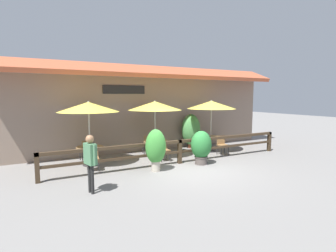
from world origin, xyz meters
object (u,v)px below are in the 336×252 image
at_px(chair_far_wallside, 200,139).
at_px(potted_plant_small_flowering, 156,148).
at_px(dining_table_middle, 155,144).
at_px(patio_umbrella_far, 211,105).
at_px(chair_near_wallside, 86,149).
at_px(dining_table_far, 211,140).
at_px(potted_plant_broad_leaf, 191,130).
at_px(patio_umbrella_middle, 155,106).
at_px(dining_table_near, 90,150).
at_px(pedestrian, 90,156).
at_px(chair_near_streetside, 93,157).
at_px(chair_middle_wallside, 148,143).
at_px(chair_middle_streetside, 163,149).
at_px(chair_far_streetside, 222,144).
at_px(potted_plant_entrance_palm, 201,146).
at_px(patio_umbrella_near, 88,107).

bearing_deg(chair_far_wallside, potted_plant_small_flowering, 39.89).
height_order(dining_table_middle, patio_umbrella_far, patio_umbrella_far).
height_order(chair_near_wallside, dining_table_far, chair_near_wallside).
bearing_deg(potted_plant_broad_leaf, patio_umbrella_middle, -158.18).
height_order(dining_table_near, potted_plant_broad_leaf, potted_plant_broad_leaf).
relative_size(patio_umbrella_middle, dining_table_far, 2.41).
xyz_separation_m(chair_near_wallside, pedestrian, (-0.60, -3.86, 0.55)).
bearing_deg(potted_plant_small_flowering, chair_near_wallside, 124.97).
relative_size(dining_table_near, pedestrian, 0.64).
bearing_deg(chair_far_wallside, chair_near_wallside, 3.93).
height_order(dining_table_middle, potted_plant_broad_leaf, potted_plant_broad_leaf).
distance_m(chair_near_streetside, pedestrian, 2.41).
bearing_deg(patio_umbrella_middle, patio_umbrella_far, -4.19).
height_order(chair_middle_wallside, patio_umbrella_far, patio_umbrella_far).
distance_m(chair_middle_streetside, patio_umbrella_far, 3.43).
xyz_separation_m(dining_table_near, chair_middle_wallside, (2.81, 0.82, -0.09)).
bearing_deg(chair_middle_streetside, chair_far_streetside, -2.62).
distance_m(chair_middle_wallside, potted_plant_small_flowering, 2.94).
distance_m(chair_middle_streetside, pedestrian, 4.24).
xyz_separation_m(patio_umbrella_far, dining_table_far, (0.00, 0.00, -1.69)).
bearing_deg(chair_near_streetside, chair_far_wallside, 23.41).
relative_size(dining_table_middle, pedestrian, 0.64).
bearing_deg(chair_near_wallside, potted_plant_entrance_palm, 140.69).
bearing_deg(chair_far_streetside, potted_plant_small_flowering, -155.82).
height_order(chair_middle_streetside, patio_umbrella_far, patio_umbrella_far).
relative_size(potted_plant_entrance_palm, pedestrian, 0.82).
height_order(chair_near_wallside, potted_plant_entrance_palm, potted_plant_entrance_palm).
relative_size(chair_middle_wallside, dining_table_far, 0.84).
relative_size(dining_table_far, chair_far_streetside, 1.19).
height_order(patio_umbrella_near, patio_umbrella_far, same).
bearing_deg(chair_near_wallside, dining_table_near, 85.48).
xyz_separation_m(chair_near_wallside, chair_far_streetside, (5.78, -1.76, 0.00)).
xyz_separation_m(patio_umbrella_near, potted_plant_broad_leaf, (5.39, 1.08, -1.33)).
bearing_deg(pedestrian, chair_middle_streetside, 110.42).
distance_m(dining_table_near, pedestrian, 3.17).
height_order(chair_middle_wallside, chair_far_wallside, same).
xyz_separation_m(dining_table_middle, patio_umbrella_far, (2.90, -0.21, 1.69)).
distance_m(chair_far_streetside, potted_plant_entrance_palm, 2.10).
distance_m(dining_table_near, chair_far_streetside, 5.86).
distance_m(patio_umbrella_near, chair_far_streetside, 6.13).
xyz_separation_m(dining_table_near, chair_far_streetside, (5.78, -0.97, -0.09)).
bearing_deg(potted_plant_broad_leaf, patio_umbrella_far, -74.14).
xyz_separation_m(patio_umbrella_middle, pedestrian, (-3.44, -3.13, -1.23)).
relative_size(dining_table_middle, patio_umbrella_far, 0.42).
height_order(chair_far_streetside, pedestrian, pedestrian).
bearing_deg(patio_umbrella_near, potted_plant_entrance_palm, -26.08).
height_order(dining_table_near, patio_umbrella_far, patio_umbrella_far).
height_order(potted_plant_entrance_palm, potted_plant_broad_leaf, potted_plant_broad_leaf).
bearing_deg(chair_near_streetside, chair_near_wallside, 96.95).
bearing_deg(chair_near_wallside, dining_table_middle, 160.91).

